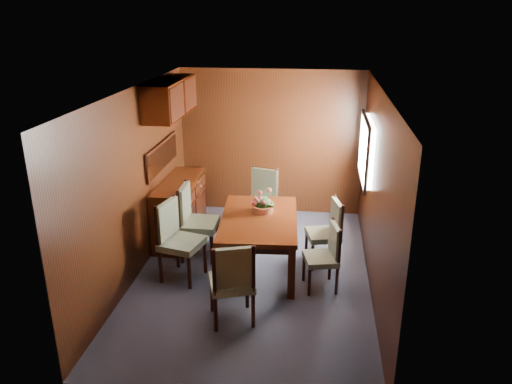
# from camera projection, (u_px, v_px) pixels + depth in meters

# --- Properties ---
(ground) EXTENTS (4.50, 4.50, 0.00)m
(ground) POSITION_uv_depth(u_px,v_px,m) (253.00, 274.00, 6.58)
(ground) COLOR #363A4A
(ground) RESTS_ON ground
(room_shell) EXTENTS (3.06, 4.52, 2.41)m
(room_shell) POSITION_uv_depth(u_px,v_px,m) (248.00, 148.00, 6.34)
(room_shell) COLOR black
(room_shell) RESTS_ON ground
(sideboard) EXTENTS (0.48, 1.40, 0.90)m
(sideboard) POSITION_uv_depth(u_px,v_px,m) (180.00, 209.00, 7.51)
(sideboard) COLOR #3A1507
(sideboard) RESTS_ON ground
(dining_table) EXTENTS (1.09, 1.63, 0.74)m
(dining_table) POSITION_uv_depth(u_px,v_px,m) (259.00, 225.00, 6.53)
(dining_table) COLOR #3A1507
(dining_table) RESTS_ON ground
(chair_left_near) EXTENTS (0.58, 0.60, 1.05)m
(chair_left_near) POSITION_uv_depth(u_px,v_px,m) (176.00, 236.00, 6.33)
(chair_left_near) COLOR black
(chair_left_near) RESTS_ON ground
(chair_left_far) EXTENTS (0.50, 0.52, 1.07)m
(chair_left_far) POSITION_uv_depth(u_px,v_px,m) (193.00, 217.00, 6.86)
(chair_left_far) COLOR black
(chair_left_far) RESTS_ON ground
(chair_right_near) EXTENTS (0.47, 0.49, 0.86)m
(chair_right_near) POSITION_uv_depth(u_px,v_px,m) (326.00, 253.00, 6.12)
(chair_right_near) COLOR black
(chair_right_near) RESTS_ON ground
(chair_right_far) EXTENTS (0.51, 0.53, 0.92)m
(chair_right_far) POSITION_uv_depth(u_px,v_px,m) (328.00, 229.00, 6.70)
(chair_right_far) COLOR black
(chair_right_far) RESTS_ON ground
(chair_head) EXTENTS (0.59, 0.58, 1.00)m
(chair_head) POSITION_uv_depth(u_px,v_px,m) (232.00, 279.00, 5.38)
(chair_head) COLOR black
(chair_head) RESTS_ON ground
(chair_foot) EXTENTS (0.57, 0.56, 0.99)m
(chair_foot) POSITION_uv_depth(u_px,v_px,m) (262.00, 197.00, 7.74)
(chair_foot) COLOR black
(chair_foot) RESTS_ON ground
(flower_centerpiece) EXTENTS (0.31, 0.31, 0.31)m
(flower_centerpiece) POSITION_uv_depth(u_px,v_px,m) (263.00, 201.00, 6.63)
(flower_centerpiece) COLOR #AF5935
(flower_centerpiece) RESTS_ON dining_table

